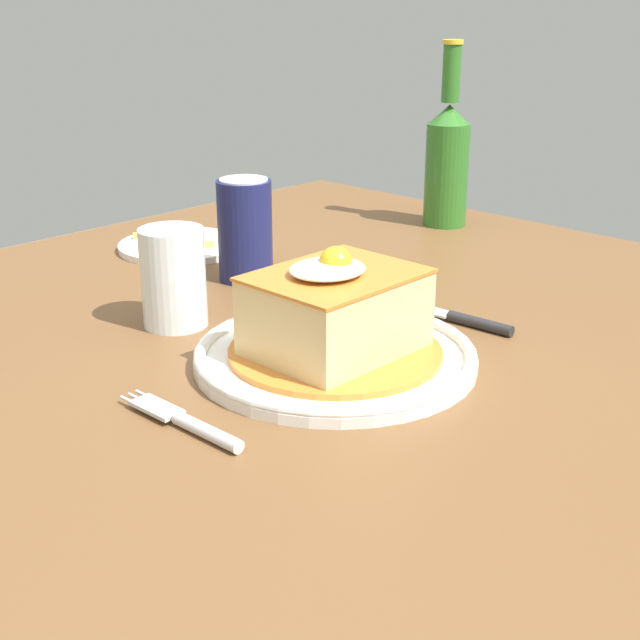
{
  "coord_description": "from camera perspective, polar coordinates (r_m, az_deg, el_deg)",
  "views": [
    {
      "loc": [
        -0.57,
        -0.62,
        1.09
      ],
      "look_at": [
        0.01,
        -0.06,
        0.78
      ],
      "focal_mm": 50.42,
      "sensor_mm": 36.0,
      "label": 1
    }
  ],
  "objects": [
    {
      "name": "fork",
      "position": [
        0.74,
        -8.24,
        -6.53
      ],
      "size": [
        0.02,
        0.14,
        0.01
      ],
      "color": "silver",
      "rests_on": "dining_table"
    },
    {
      "name": "drinking_glass",
      "position": [
        0.95,
        -9.26,
        2.25
      ],
      "size": [
        0.07,
        0.07,
        0.1
      ],
      "color": "gold",
      "rests_on": "dining_table"
    },
    {
      "name": "beer_bottle_green",
      "position": [
        1.35,
        8.08,
        10.13
      ],
      "size": [
        0.06,
        0.06,
        0.27
      ],
      "color": "#2D6B23",
      "rests_on": "dining_table"
    },
    {
      "name": "side_plate_fries",
      "position": [
        1.24,
        -8.87,
        4.73
      ],
      "size": [
        0.17,
        0.17,
        0.02
      ],
      "color": "white",
      "rests_on": "dining_table"
    },
    {
      "name": "sandwich_meal",
      "position": [
        0.84,
        0.97,
        0.3
      ],
      "size": [
        0.2,
        0.2,
        0.11
      ],
      "color": "orange",
      "rests_on": "main_plate"
    },
    {
      "name": "soda_can",
      "position": [
        1.09,
        -4.79,
        5.71
      ],
      "size": [
        0.07,
        0.07,
        0.12
      ],
      "color": "#191E51",
      "rests_on": "dining_table"
    },
    {
      "name": "knife",
      "position": [
        0.97,
        8.91,
        0.1
      ],
      "size": [
        0.03,
        0.17,
        0.01
      ],
      "color": "#262628",
      "rests_on": "dining_table"
    },
    {
      "name": "dining_table",
      "position": [
        0.95,
        -3.17,
        -7.14
      ],
      "size": [
        1.24,
        1.03,
        0.74
      ],
      "color": "brown",
      "rests_on": "ground_plane"
    },
    {
      "name": "main_plate",
      "position": [
        0.85,
        0.97,
        -2.28
      ],
      "size": [
        0.27,
        0.27,
        0.02
      ],
      "color": "white",
      "rests_on": "dining_table"
    }
  ]
}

